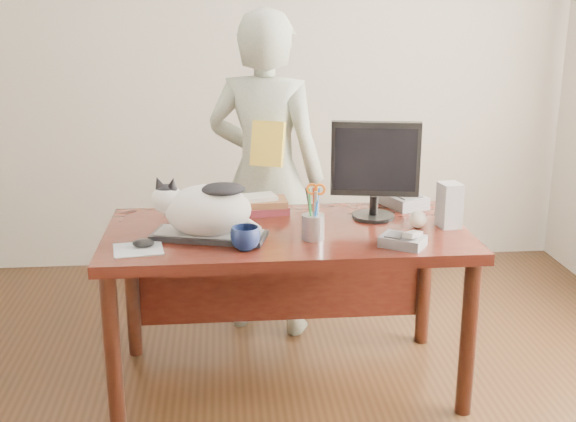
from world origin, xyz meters
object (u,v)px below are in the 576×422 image
(baseball, at_px, (418,219))
(keyboard, at_px, (209,235))
(pen_cup, at_px, (313,224))
(mouse, at_px, (143,243))
(book_stack, at_px, (263,205))
(monitor, at_px, (375,165))
(cat, at_px, (205,208))
(phone, at_px, (404,240))
(coffee_mug, at_px, (245,238))
(calculator, at_px, (404,201))
(speaker, at_px, (449,205))
(person, at_px, (266,176))
(desk, at_px, (285,255))

(baseball, bearing_deg, keyboard, -175.87)
(pen_cup, relative_size, baseball, 3.16)
(mouse, bearing_deg, book_stack, 32.89)
(monitor, height_order, book_stack, monitor)
(keyboard, height_order, cat, cat)
(cat, distance_m, baseball, 0.95)
(monitor, xyz_separation_m, phone, (0.04, -0.39, -0.23))
(pen_cup, relative_size, coffee_mug, 2.04)
(monitor, height_order, mouse, monitor)
(cat, height_order, coffee_mug, cat)
(book_stack, bearing_deg, keyboard, -131.79)
(mouse, xyz_separation_m, phone, (1.07, -0.08, 0.01))
(phone, xyz_separation_m, calculator, (0.15, 0.58, 0.00))
(keyboard, height_order, speaker, speaker)
(keyboard, height_order, mouse, mouse)
(keyboard, xyz_separation_m, cat, (-0.02, 0.00, 0.12))
(mouse, relative_size, baseball, 1.25)
(calculator, bearing_deg, phone, -125.10)
(book_stack, bearing_deg, monitor, -23.59)
(keyboard, xyz_separation_m, monitor, (0.76, 0.22, 0.24))
(monitor, distance_m, pen_cup, 0.45)
(book_stack, distance_m, person, 0.34)
(keyboard, xyz_separation_m, pen_cup, (0.44, -0.05, 0.05))
(desk, xyz_separation_m, baseball, (0.58, -0.10, 0.19))
(calculator, distance_m, person, 0.73)
(desk, xyz_separation_m, coffee_mug, (-0.19, -0.33, 0.20))
(cat, distance_m, book_stack, 0.46)
(speaker, xyz_separation_m, calculator, (-0.12, 0.33, -0.07))
(keyboard, height_order, phone, phone)
(desk, relative_size, coffee_mug, 13.21)
(mouse, bearing_deg, keyboard, 11.58)
(mouse, xyz_separation_m, speaker, (1.33, 0.17, 0.08))
(keyboard, bearing_deg, desk, 41.56)
(person, bearing_deg, book_stack, 105.64)
(cat, distance_m, phone, 0.84)
(cat, distance_m, person, 0.76)
(cat, xyz_separation_m, coffee_mug, (0.16, -0.16, -0.09))
(pen_cup, distance_m, baseball, 0.50)
(cat, height_order, mouse, cat)
(speaker, bearing_deg, cat, 174.58)
(monitor, bearing_deg, cat, -154.00)
(phone, relative_size, calculator, 0.84)
(monitor, distance_m, speaker, 0.38)
(desk, height_order, pen_cup, pen_cup)
(desk, distance_m, book_stack, 0.28)
(baseball, relative_size, book_stack, 0.31)
(mouse, bearing_deg, speaker, -1.76)
(keyboard, bearing_deg, baseball, 19.25)
(pen_cup, bearing_deg, calculator, 41.81)
(pen_cup, height_order, calculator, pen_cup)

